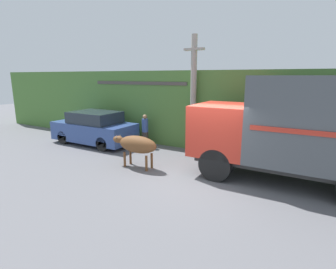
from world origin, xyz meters
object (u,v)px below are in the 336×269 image
(pedestrian_on_hill, at_px, (145,129))
(utility_pole, at_px, (193,93))
(cargo_truck, at_px, (300,128))
(parked_suv, at_px, (94,128))
(brown_cow, at_px, (137,145))

(pedestrian_on_hill, height_order, utility_pole, utility_pole)
(utility_pole, bearing_deg, cargo_truck, -22.86)
(pedestrian_on_hill, bearing_deg, utility_pole, -174.66)
(parked_suv, height_order, utility_pole, utility_pole)
(brown_cow, xyz_separation_m, parked_suv, (-3.98, 1.80, -0.09))
(brown_cow, bearing_deg, parked_suv, 144.31)
(brown_cow, distance_m, utility_pole, 3.61)
(parked_suv, bearing_deg, pedestrian_on_hill, 16.48)
(brown_cow, height_order, parked_suv, parked_suv)
(cargo_truck, height_order, utility_pole, utility_pole)
(cargo_truck, distance_m, utility_pole, 4.86)
(cargo_truck, xyz_separation_m, utility_pole, (-4.41, 1.86, 0.81))
(utility_pole, bearing_deg, brown_cow, -106.70)
(parked_suv, bearing_deg, cargo_truck, -5.40)
(utility_pole, bearing_deg, pedestrian_on_hill, -170.56)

